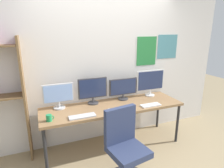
{
  "coord_description": "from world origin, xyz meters",
  "views": [
    {
      "loc": [
        -1.08,
        -2.06,
        1.92
      ],
      "look_at": [
        0.0,
        0.65,
        1.09
      ],
      "focal_mm": 30.56,
      "sensor_mm": 36.0,
      "label": 1
    }
  ],
  "objects_px": {
    "computer_mouse": "(110,110)",
    "keyboard_left": "(82,116)",
    "office_chair": "(125,154)",
    "monitor_far_left": "(58,95)",
    "coffee_mug": "(49,118)",
    "desk": "(113,108)",
    "keyboard_right": "(151,105)",
    "monitor_far_right": "(150,82)",
    "monitor_center_right": "(123,88)",
    "monitor_center_left": "(93,90)"
  },
  "relations": [
    {
      "from": "monitor_far_left",
      "to": "keyboard_right",
      "type": "bearing_deg",
      "value": -17.75
    },
    {
      "from": "monitor_far_left",
      "to": "coffee_mug",
      "type": "distance_m",
      "value": 0.47
    },
    {
      "from": "desk",
      "to": "monitor_far_left",
      "type": "xyz_separation_m",
      "value": [
        -0.82,
        0.21,
        0.27
      ]
    },
    {
      "from": "coffee_mug",
      "to": "desk",
      "type": "bearing_deg",
      "value": 10.54
    },
    {
      "from": "monitor_far_right",
      "to": "keyboard_left",
      "type": "height_order",
      "value": "monitor_far_right"
    },
    {
      "from": "office_chair",
      "to": "monitor_far_left",
      "type": "height_order",
      "value": "monitor_far_left"
    },
    {
      "from": "office_chair",
      "to": "keyboard_left",
      "type": "relative_size",
      "value": 2.62
    },
    {
      "from": "keyboard_right",
      "to": "computer_mouse",
      "type": "relative_size",
      "value": 3.43
    },
    {
      "from": "coffee_mug",
      "to": "keyboard_right",
      "type": "bearing_deg",
      "value": -1.62
    },
    {
      "from": "keyboard_left",
      "to": "computer_mouse",
      "type": "distance_m",
      "value": 0.44
    },
    {
      "from": "desk",
      "to": "monitor_far_left",
      "type": "bearing_deg",
      "value": 165.51
    },
    {
      "from": "monitor_far_left",
      "to": "monitor_center_left",
      "type": "relative_size",
      "value": 0.96
    },
    {
      "from": "monitor_center_right",
      "to": "coffee_mug",
      "type": "relative_size",
      "value": 4.81
    },
    {
      "from": "monitor_center_left",
      "to": "coffee_mug",
      "type": "distance_m",
      "value": 0.85
    },
    {
      "from": "keyboard_right",
      "to": "computer_mouse",
      "type": "xyz_separation_m",
      "value": [
        -0.69,
        0.06,
        0.01
      ]
    },
    {
      "from": "desk",
      "to": "keyboard_right",
      "type": "bearing_deg",
      "value": -22.33
    },
    {
      "from": "keyboard_left",
      "to": "coffee_mug",
      "type": "xyz_separation_m",
      "value": [
        -0.44,
        0.04,
        0.04
      ]
    },
    {
      "from": "monitor_far_left",
      "to": "monitor_far_right",
      "type": "xyz_separation_m",
      "value": [
        1.64,
        0.0,
        0.05
      ]
    },
    {
      "from": "monitor_center_right",
      "to": "keyboard_right",
      "type": "bearing_deg",
      "value": -57.09
    },
    {
      "from": "desk",
      "to": "computer_mouse",
      "type": "relative_size",
      "value": 23.78
    },
    {
      "from": "keyboard_right",
      "to": "monitor_center_left",
      "type": "bearing_deg",
      "value": 152.06
    },
    {
      "from": "keyboard_left",
      "to": "office_chair",
      "type": "bearing_deg",
      "value": -53.19
    },
    {
      "from": "desk",
      "to": "keyboard_left",
      "type": "xyz_separation_m",
      "value": [
        -0.56,
        -0.23,
        0.06
      ]
    },
    {
      "from": "monitor_center_right",
      "to": "keyboard_left",
      "type": "xyz_separation_m",
      "value": [
        -0.83,
        -0.44,
        -0.19
      ]
    },
    {
      "from": "desk",
      "to": "keyboard_right",
      "type": "relative_size",
      "value": 6.93
    },
    {
      "from": "monitor_center_left",
      "to": "monitor_far_left",
      "type": "bearing_deg",
      "value": -179.99
    },
    {
      "from": "monitor_center_right",
      "to": "monitor_far_right",
      "type": "bearing_deg",
      "value": 0.01
    },
    {
      "from": "monitor_far_left",
      "to": "keyboard_left",
      "type": "bearing_deg",
      "value": -59.41
    },
    {
      "from": "office_chair",
      "to": "monitor_center_left",
      "type": "relative_size",
      "value": 2.06
    },
    {
      "from": "keyboard_right",
      "to": "monitor_far_left",
      "type": "bearing_deg",
      "value": 162.25
    },
    {
      "from": "computer_mouse",
      "to": "keyboard_left",
      "type": "bearing_deg",
      "value": -172.69
    },
    {
      "from": "office_chair",
      "to": "monitor_center_left",
      "type": "xyz_separation_m",
      "value": [
        -0.13,
        0.99,
        0.58
      ]
    },
    {
      "from": "office_chair",
      "to": "coffee_mug",
      "type": "relative_size",
      "value": 9.34
    },
    {
      "from": "monitor_center_left",
      "to": "computer_mouse",
      "type": "xyz_separation_m",
      "value": [
        0.15,
        -0.39,
        -0.22
      ]
    },
    {
      "from": "office_chair",
      "to": "monitor_center_right",
      "type": "relative_size",
      "value": 1.94
    },
    {
      "from": "desk",
      "to": "keyboard_left",
      "type": "distance_m",
      "value": 0.61
    },
    {
      "from": "computer_mouse",
      "to": "coffee_mug",
      "type": "height_order",
      "value": "coffee_mug"
    },
    {
      "from": "desk",
      "to": "monitor_far_right",
      "type": "height_order",
      "value": "monitor_far_right"
    },
    {
      "from": "office_chair",
      "to": "monitor_far_left",
      "type": "bearing_deg",
      "value": 124.15
    },
    {
      "from": "monitor_center_right",
      "to": "monitor_center_left",
      "type": "bearing_deg",
      "value": 180.0
    },
    {
      "from": "keyboard_left",
      "to": "coffee_mug",
      "type": "bearing_deg",
      "value": 174.29
    },
    {
      "from": "office_chair",
      "to": "monitor_far_right",
      "type": "height_order",
      "value": "monitor_far_right"
    },
    {
      "from": "desk",
      "to": "keyboard_left",
      "type": "relative_size",
      "value": 6.04
    },
    {
      "from": "monitor_far_left",
      "to": "coffee_mug",
      "type": "relative_size",
      "value": 4.35
    },
    {
      "from": "desk",
      "to": "coffee_mug",
      "type": "bearing_deg",
      "value": -169.46
    },
    {
      "from": "monitor_far_left",
      "to": "computer_mouse",
      "type": "relative_size",
      "value": 4.81
    },
    {
      "from": "office_chair",
      "to": "keyboard_left",
      "type": "height_order",
      "value": "office_chair"
    },
    {
      "from": "desk",
      "to": "monitor_center_left",
      "type": "bearing_deg",
      "value": 142.21
    },
    {
      "from": "office_chair",
      "to": "computer_mouse",
      "type": "bearing_deg",
      "value": 88.12
    },
    {
      "from": "monitor_far_right",
      "to": "coffee_mug",
      "type": "height_order",
      "value": "monitor_far_right"
    }
  ]
}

